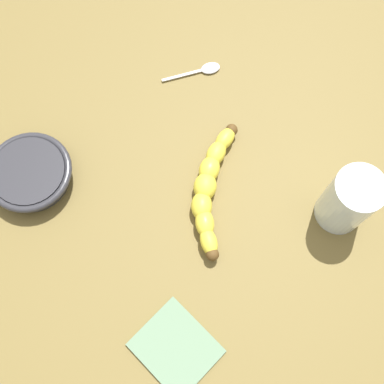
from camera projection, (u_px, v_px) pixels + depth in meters
wooden_tabletop at (190, 198)px, 81.96cm from camera, size 120.00×120.00×3.00cm
banana at (210, 187)px, 78.99cm from camera, size 17.50×18.76×3.86cm
smoothie_glass at (348, 201)px, 74.05cm from camera, size 7.79×7.79×12.37cm
ceramic_bowl at (31, 174)px, 79.31cm from camera, size 14.32×14.32×3.95cm
teaspoon at (207, 69)px, 88.44cm from camera, size 5.41×10.96×0.80cm
folded_napkin at (176, 348)px, 72.08cm from camera, size 12.79×11.55×0.60cm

